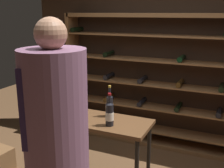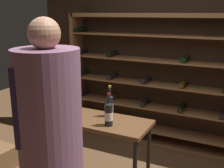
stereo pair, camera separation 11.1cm
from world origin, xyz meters
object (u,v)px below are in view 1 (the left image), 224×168
at_px(wine_bottle_gold_foil, 110,105).
at_px(wine_glass_stemmed_left, 62,112).
at_px(wine_rack, 161,83).
at_px(person_bystander_dark_jacket, 57,150).
at_px(tasting_table, 91,128).
at_px(wine_glass_stemmed_center, 72,113).
at_px(wine_bottle_black_capsule, 110,114).
at_px(wine_bottle_green_slim, 51,99).

bearing_deg(wine_bottle_gold_foil, wine_glass_stemmed_left, -140.77).
distance_m(wine_rack, person_bystander_dark_jacket, 2.60).
distance_m(tasting_table, wine_bottle_gold_foil, 0.32).
bearing_deg(wine_glass_stemmed_center, wine_bottle_black_capsule, 13.71).
xyz_separation_m(tasting_table, wine_glass_stemmed_left, (-0.25, -0.19, 0.21)).
relative_size(person_bystander_dark_jacket, wine_bottle_gold_foil, 5.69).
bearing_deg(wine_bottle_green_slim, wine_rack, 55.40).
distance_m(wine_rack, wine_glass_stemmed_left, 1.81).
bearing_deg(wine_glass_stemmed_left, tasting_table, 37.88).
xyz_separation_m(person_bystander_dark_jacket, wine_bottle_black_capsule, (-0.05, 0.99, -0.08)).
distance_m(wine_bottle_gold_foil, wine_bottle_green_slim, 0.75).
relative_size(wine_rack, tasting_table, 2.39).
relative_size(wine_rack, person_bystander_dark_jacket, 1.55).
height_order(wine_rack, tasting_table, wine_rack).
distance_m(wine_bottle_black_capsule, wine_bottle_gold_foil, 0.26).
distance_m(tasting_table, wine_bottle_green_slim, 0.64).
distance_m(wine_rack, wine_glass_stemmed_center, 1.78).
distance_m(wine_bottle_black_capsule, wine_glass_stemmed_left, 0.53).
bearing_deg(tasting_table, wine_bottle_gold_foil, 41.22).
height_order(wine_bottle_black_capsule, wine_bottle_gold_foil, wine_bottle_gold_foil).
height_order(tasting_table, wine_bottle_gold_foil, wine_bottle_gold_foil).
distance_m(wine_bottle_gold_foil, wine_glass_stemmed_center, 0.44).
height_order(wine_bottle_black_capsule, wine_glass_stemmed_center, wine_bottle_black_capsule).
bearing_deg(wine_glass_stemmed_center, wine_bottle_gold_foil, 49.95).
bearing_deg(wine_rack, wine_glass_stemmed_center, -106.70).
height_order(wine_bottle_green_slim, wine_glass_stemmed_left, wine_bottle_green_slim).
distance_m(wine_rack, tasting_table, 1.57).
bearing_deg(wine_bottle_green_slim, wine_bottle_black_capsule, -12.45).
relative_size(person_bystander_dark_jacket, wine_glass_stemmed_center, 12.92).
bearing_deg(wine_rack, wine_bottle_black_capsule, -94.28).
distance_m(wine_bottle_green_slim, wine_glass_stemmed_center, 0.55).
bearing_deg(wine_bottle_green_slim, wine_bottle_gold_foil, 3.85).
distance_m(wine_glass_stemmed_center, wine_glass_stemmed_left, 0.13).
bearing_deg(wine_bottle_gold_foil, wine_bottle_green_slim, -176.15).
bearing_deg(person_bystander_dark_jacket, tasting_table, 85.32).
distance_m(wine_bottle_black_capsule, wine_glass_stemmed_center, 0.40).
relative_size(wine_rack, wine_bottle_green_slim, 8.98).
bearing_deg(person_bystander_dark_jacket, wine_rack, 67.36).
height_order(tasting_table, wine_glass_stemmed_left, wine_glass_stemmed_left).
xyz_separation_m(wine_rack, wine_bottle_black_capsule, (-0.12, -1.61, 0.04)).
xyz_separation_m(wine_bottle_gold_foil, wine_glass_stemmed_center, (-0.28, -0.33, -0.02)).
bearing_deg(wine_bottle_gold_foil, wine_rack, 80.48).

